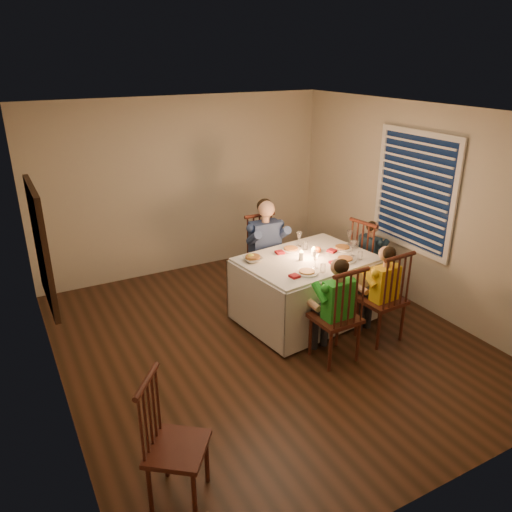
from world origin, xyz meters
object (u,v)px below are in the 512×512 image
dining_table (306,276)px  adult (266,295)px  chair_extra (181,496)px  chair_adult (266,295)px  child_yellow (377,338)px  chair_near_left (333,357)px  child_teal (367,295)px  chair_near_right (377,338)px  serving_bowl (253,259)px  chair_end (367,295)px  child_green (333,357)px

dining_table → adult: size_ratio=1.25×
dining_table → chair_extra: size_ratio=1.63×
chair_adult → child_yellow: (0.62, -1.62, 0.00)m
chair_near_left → adult: bearing=-94.9°
chair_extra → dining_table: bearing=-14.3°
chair_near_left → child_teal: bearing=-144.3°
chair_adult → child_teal: 1.41m
chair_near_right → chair_extra: bearing=16.7°
serving_bowl → chair_extra: bearing=-129.9°
chair_extra → adult: adult is taller
chair_adult → chair_end: same height
chair_adult → serving_bowl: 1.16m
chair_near_left → child_yellow: (0.72, 0.08, 0.00)m
chair_adult → chair_near_right: bearing=-66.5°
dining_table → child_yellow: dining_table is taller
chair_near_left → serving_bowl: serving_bowl is taller
chair_adult → chair_end: 1.41m
dining_table → child_green: 1.09m
adult → chair_extra: bearing=-127.6°
child_teal → child_yellow: bearing=135.7°
child_green → child_teal: child_green is taller
dining_table → chair_near_right: size_ratio=1.52×
chair_extra → chair_end: bearing=-22.7°
chair_extra → child_teal: bearing=-22.7°
chair_near_right → adult: bearing=-72.5°
chair_end → chair_extra: bearing=108.9°
dining_table → chair_near_right: bearing=-65.2°
serving_bowl → chair_adult: bearing=48.7°
chair_near_left → chair_end: bearing=-144.3°
chair_adult → chair_end: (1.23, -0.69, 0.00)m
child_green → chair_adult: bearing=-94.9°
chair_end → child_yellow: size_ratio=0.97×
dining_table → child_teal: dining_table is taller
chair_end → child_teal: (-0.00, 0.00, 0.00)m
chair_near_right → chair_end: 1.11m
chair_adult → chair_near_right: same height
chair_near_right → chair_extra: size_ratio=1.07×
child_yellow → child_teal: child_yellow is taller
serving_bowl → child_teal: bearing=-3.4°
dining_table → adult: bearing=90.6°
child_green → adult: bearing=-94.9°
chair_end → child_green: child_green is taller
chair_near_left → chair_extra: chair_near_left is taller
chair_adult → chair_near_right: size_ratio=1.00×
child_yellow → serving_bowl: serving_bowl is taller
dining_table → child_yellow: bearing=-65.2°
chair_extra → chair_near_left: bearing=-28.1°
chair_adult → child_teal: bearing=-26.5°
child_yellow → child_teal: 1.11m
chair_extra → serving_bowl: size_ratio=4.70×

